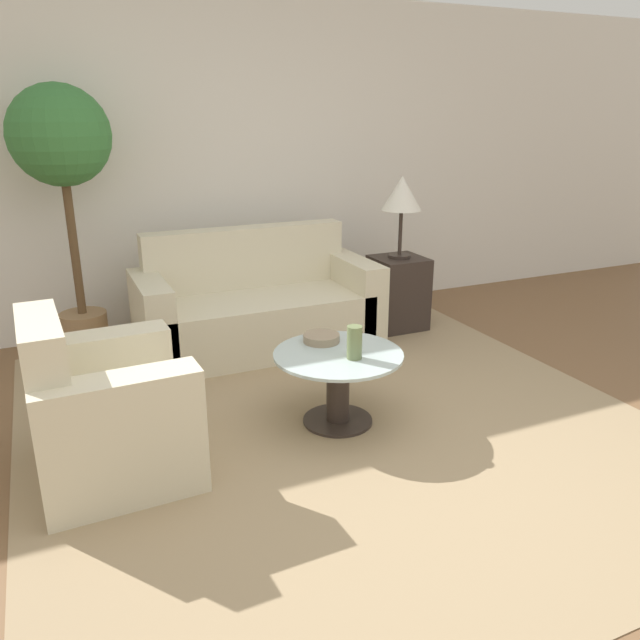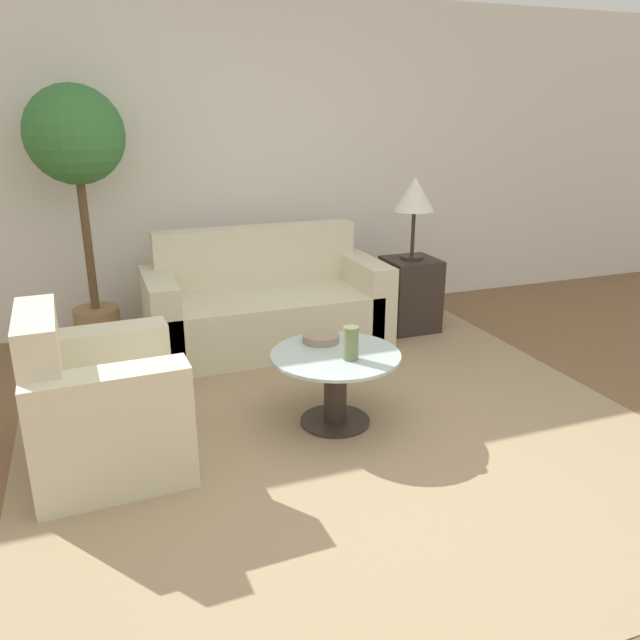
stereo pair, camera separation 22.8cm
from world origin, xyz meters
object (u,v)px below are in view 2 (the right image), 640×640
at_px(table_lamp, 415,196).
at_px(vase, 351,343).
at_px(potted_plant, 77,158).
at_px(bowl, 321,338).
at_px(armchair, 97,412).
at_px(coffee_table, 335,378).
at_px(sofa_main, 265,308).

xyz_separation_m(table_lamp, vase, (-1.13, -1.41, -0.56)).
relative_size(potted_plant, bowl, 8.88).
relative_size(armchair, coffee_table, 1.15).
bearing_deg(armchair, sofa_main, -44.60).
height_order(potted_plant, vase, potted_plant).
bearing_deg(potted_plant, table_lamp, -9.23).
distance_m(potted_plant, bowl, 2.15).
bearing_deg(armchair, bowl, -83.30).
xyz_separation_m(coffee_table, bowl, (-0.01, 0.20, 0.18)).
distance_m(armchair, coffee_table, 1.28).
distance_m(armchair, bowl, 1.29).
relative_size(coffee_table, potted_plant, 0.39).
distance_m(sofa_main, bowl, 1.19).
distance_m(armchair, table_lamp, 2.89).
xyz_separation_m(coffee_table, vase, (0.04, -0.11, 0.25)).
bearing_deg(sofa_main, bowl, -89.56).
distance_m(table_lamp, vase, 1.90).
height_order(table_lamp, bowl, table_lamp).
xyz_separation_m(armchair, bowl, (1.27, 0.20, 0.16)).
height_order(sofa_main, bowl, sofa_main).
xyz_separation_m(table_lamp, bowl, (-1.19, -1.10, -0.63)).
relative_size(sofa_main, armchair, 2.10).
height_order(armchair, potted_plant, potted_plant).
bearing_deg(vase, coffee_table, 112.61).
xyz_separation_m(armchair, vase, (1.33, -0.11, 0.23)).
bearing_deg(sofa_main, table_lamp, -3.69).
bearing_deg(potted_plant, armchair, -91.55).
xyz_separation_m(armchair, potted_plant, (0.05, 1.70, 1.11)).
bearing_deg(sofa_main, armchair, -132.35).
height_order(sofa_main, armchair, sofa_main).
xyz_separation_m(sofa_main, table_lamp, (1.20, -0.08, 0.80)).
bearing_deg(bowl, table_lamp, 42.88).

